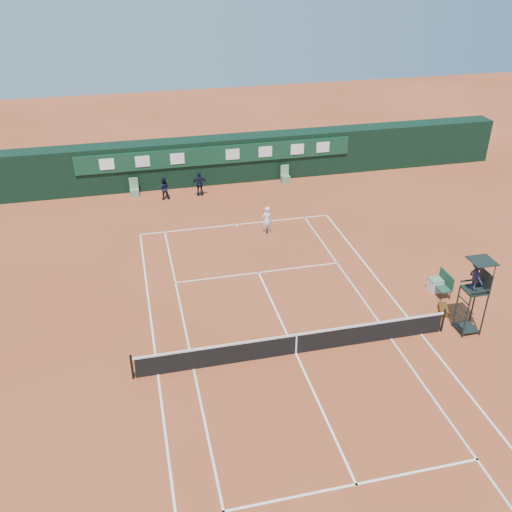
{
  "coord_description": "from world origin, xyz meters",
  "views": [
    {
      "loc": [
        -5.65,
        -17.06,
        14.66
      ],
      "look_at": [
        -0.23,
        6.0,
        1.2
      ],
      "focal_mm": 40.0,
      "sensor_mm": 36.0,
      "label": 1
    }
  ],
  "objects": [
    {
      "name": "cooler",
      "position": [
        7.67,
        2.91,
        0.33
      ],
      "size": [
        0.57,
        0.57,
        0.65
      ],
      "color": "silver",
      "rests_on": "ground"
    },
    {
      "name": "ground",
      "position": [
        0.0,
        0.0,
        0.0
      ],
      "size": [
        90.0,
        90.0,
        0.0
      ],
      "primitive_type": "plane",
      "color": "#AA4B28",
      "rests_on": "ground"
    },
    {
      "name": "ball_kid_right",
      "position": [
        -1.42,
        16.49,
        0.82
      ],
      "size": [
        0.99,
        0.49,
        1.63
      ],
      "primitive_type": "imported",
      "rotation": [
        0.0,
        0.0,
        3.04
      ],
      "color": "black",
      "rests_on": "ground"
    },
    {
      "name": "court_lines",
      "position": [
        0.0,
        0.0,
        0.01
      ],
      "size": [
        11.05,
        23.85,
        0.01
      ],
      "color": "silver",
      "rests_on": "ground"
    },
    {
      "name": "back_wall",
      "position": [
        0.0,
        18.74,
        1.51
      ],
      "size": [
        40.0,
        1.65,
        3.0
      ],
      "color": "black",
      "rests_on": "ground"
    },
    {
      "name": "tennis_net",
      "position": [
        0.0,
        0.0,
        0.51
      ],
      "size": [
        12.9,
        0.1,
        1.1
      ],
      "color": "black",
      "rests_on": "ground"
    },
    {
      "name": "tennis_ball",
      "position": [
        1.77,
        5.4,
        0.03
      ],
      "size": [
        0.06,
        0.06,
        0.06
      ],
      "primitive_type": "sphere",
      "color": "#C4CF30",
      "rests_on": "ground"
    },
    {
      "name": "player_bench",
      "position": [
        7.87,
        2.63,
        0.6
      ],
      "size": [
        0.56,
        1.2,
        1.1
      ],
      "color": "#1B4530",
      "rests_on": "ground"
    },
    {
      "name": "player",
      "position": [
        1.42,
        10.4,
        0.82
      ],
      "size": [
        0.69,
        0.56,
        1.64
      ],
      "primitive_type": "imported",
      "rotation": [
        0.0,
        0.0,
        3.47
      ],
      "color": "white",
      "rests_on": "ground"
    },
    {
      "name": "linesman_chair_left",
      "position": [
        -5.5,
        17.48,
        0.32
      ],
      "size": [
        0.55,
        0.5,
        1.15
      ],
      "color": "#5D8E64",
      "rests_on": "ground"
    },
    {
      "name": "linesman_chair_right",
      "position": [
        4.5,
        17.48,
        0.32
      ],
      "size": [
        0.55,
        0.5,
        1.15
      ],
      "color": "#56835B",
      "rests_on": "ground"
    },
    {
      "name": "ball_kid_left",
      "position": [
        -3.69,
        16.52,
        0.72
      ],
      "size": [
        0.72,
        0.57,
        1.45
      ],
      "primitive_type": "imported",
      "rotation": [
        0.0,
        0.0,
        3.11
      ],
      "color": "black",
      "rests_on": "ground"
    },
    {
      "name": "tennis_bag",
      "position": [
        7.16,
        1.23,
        0.15
      ],
      "size": [
        0.65,
        0.89,
        0.3
      ],
      "primitive_type": "cube",
      "rotation": [
        0.0,
        0.0,
        -0.4
      ],
      "color": "black",
      "rests_on": "ground"
    },
    {
      "name": "umpire_chair",
      "position": [
        7.43,
        -0.19,
        2.46
      ],
      "size": [
        0.96,
        0.95,
        3.42
      ],
      "color": "black",
      "rests_on": "ground"
    }
  ]
}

